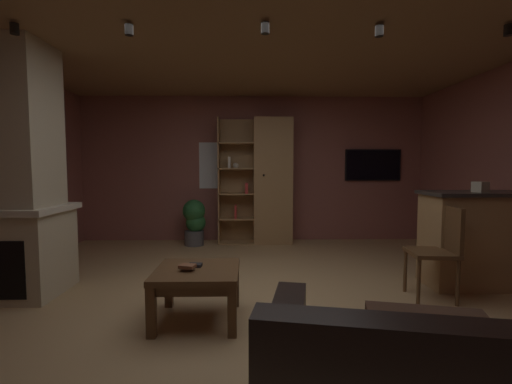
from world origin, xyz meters
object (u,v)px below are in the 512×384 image
Objects in this scene: potted_floor_plant at (195,220)px; wall_mounted_tv at (373,165)px; tissue_box at (480,187)px; dining_chair at (440,246)px; stone_fireplace at (14,183)px; bookshelf_cabinet at (268,182)px; kitchen_bar_counter at (488,239)px; table_book_0 at (195,265)px; table_book_1 at (187,266)px; coffee_table at (197,278)px.

potted_floor_plant is 3.26m from wall_mounted_tv.
dining_chair is at bearing -152.86° from tissue_box.
stone_fireplace reaches higher than potted_floor_plant.
bookshelf_cabinet is 3.08m from dining_chair.
dining_chair is at bearing -153.57° from kitchen_bar_counter.
table_book_1 is at bearing -110.46° from table_book_0.
kitchen_bar_counter is at bearing -44.49° from bookshelf_cabinet.
bookshelf_cabinet reaches higher than coffee_table.
table_book_0 is 0.93× the size of table_book_1.
table_book_0 is 2.38m from dining_chair.
dining_chair is (-0.74, -0.37, 0.01)m from kitchen_bar_counter.
potted_floor_plant reaches higher than coffee_table.
wall_mounted_tv is at bearing 83.58° from dining_chair.
table_book_1 is at bearing -105.05° from bookshelf_cabinet.
coffee_table is at bearing -165.76° from tissue_box.
stone_fireplace is at bearing 177.10° from dining_chair.
table_book_1 is 4.37m from wall_mounted_tv.
wall_mounted_tv reaches higher than potted_floor_plant.
coffee_table is (-3.05, -0.81, -0.16)m from kitchen_bar_counter.
stone_fireplace is 4.30m from dining_chair.
kitchen_bar_counter is at bearing 26.43° from dining_chair.
kitchen_bar_counter is 3.24m from table_book_1.
coffee_table is 0.16m from table_book_1.
bookshelf_cabinet is (2.70, 2.40, -0.09)m from stone_fireplace.
stone_fireplace is 1.19× the size of bookshelf_cabinet.
bookshelf_cabinet is 2.78× the size of potted_floor_plant.
tissue_box is at bearing 15.01° from table_book_1.
wall_mounted_tv is (-0.25, 2.53, 0.24)m from tissue_box.
wall_mounted_tv reaches higher than kitchen_bar_counter.
stone_fireplace is at bearing -150.26° from wall_mounted_tv.
wall_mounted_tv is at bearing 95.70° from tissue_box.
dining_chair is 2.95m from wall_mounted_tv.
dining_chair reaches higher than table_book_0.
tissue_box is at bearing 13.02° from table_book_0.
table_book_1 is 0.16× the size of potted_floor_plant.
table_book_0 is (-3.08, -0.75, -0.06)m from kitchen_bar_counter.
wall_mounted_tv is at bearing 6.41° from bookshelf_cabinet.
wall_mounted_tv reaches higher than coffee_table.
stone_fireplace is 4.82m from tissue_box.
potted_floor_plant is at bearing -173.10° from wall_mounted_tv.
kitchen_bar_counter is 1.99× the size of coffee_table.
potted_floor_plant is at bearing 56.73° from stone_fireplace.
bookshelf_cabinet is 17.68× the size of tissue_box.
tissue_box is 0.17× the size of coffee_table.
table_book_0 is 4.26m from wall_mounted_tv.
wall_mounted_tv is at bearing 99.66° from kitchen_bar_counter.
kitchen_bar_counter reaches higher than potted_floor_plant.
table_book_1 is 2.44m from dining_chair.
stone_fireplace is 2.11m from table_book_0.
stone_fireplace is at bearing 162.60° from table_book_0.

